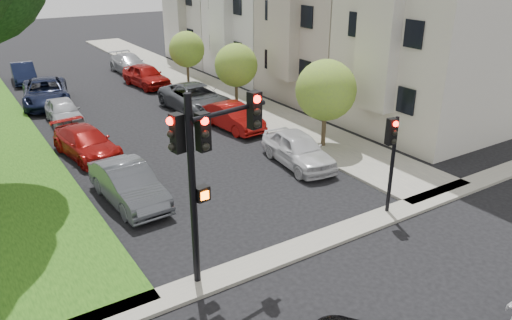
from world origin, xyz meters
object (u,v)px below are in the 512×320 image
small_tree_c (187,49)px  car_parked_4 (130,64)px  small_tree_b (236,65)px  car_parked_5 (128,184)px  car_parked_7 (64,111)px  car_parked_9 (23,73)px  small_tree_a (326,90)px  car_parked_1 (233,117)px  car_parked_8 (46,92)px  car_parked_3 (146,76)px  car_parked_0 (298,149)px  traffic_signal_secondary (392,148)px  traffic_signal_main (206,155)px  car_parked_2 (196,99)px  car_parked_6 (86,143)px

small_tree_c → car_parked_4: (-2.26, 5.81, -1.78)m
small_tree_b → car_parked_5: small_tree_b is taller
car_parked_7 → car_parked_9: size_ratio=0.94×
small_tree_a → car_parked_1: size_ratio=1.03×
small_tree_b → car_parked_7: size_ratio=0.96×
car_parked_5 → small_tree_c: bearing=54.3°
small_tree_b → small_tree_a: bearing=-90.0°
car_parked_5 → car_parked_8: car_parked_8 is taller
car_parked_4 → car_parked_3: bearing=-96.4°
small_tree_b → car_parked_5: 13.29m
car_parked_3 → car_parked_8: size_ratio=0.81×
car_parked_5 → car_parked_7: car_parked_5 is taller
car_parked_4 → car_parked_8: 9.40m
small_tree_c → car_parked_9: (-9.81, 6.93, -1.79)m
car_parked_1 → car_parked_0: bearing=-96.2°
small_tree_b → small_tree_c: 6.78m
traffic_signal_secondary → car_parked_1: traffic_signal_secondary is taller
traffic_signal_main → car_parked_3: (6.78, 22.33, -3.09)m
car_parked_1 → car_parked_2: bearing=86.8°
car_parked_3 → car_parked_4: car_parked_3 is taller
car_parked_4 → traffic_signal_secondary: bearing=-90.8°
small_tree_a → small_tree_c: bearing=90.0°
car_parked_4 → car_parked_5: size_ratio=1.09×
small_tree_c → traffic_signal_main: bearing=-114.1°
traffic_signal_secondary → small_tree_c: bearing=83.4°
small_tree_b → car_parked_3: bearing=109.7°
car_parked_4 → car_parked_6: size_ratio=1.07×
car_parked_0 → car_parked_4: car_parked_0 is taller
car_parked_5 → car_parked_8: bearing=86.1°
small_tree_a → small_tree_b: 8.21m
car_parked_2 → car_parked_1: bearing=-89.0°
small_tree_b → small_tree_c: size_ratio=1.03×
car_parked_7 → car_parked_4: bearing=56.3°
car_parked_0 → car_parked_3: size_ratio=0.95×
traffic_signal_secondary → car_parked_8: (-7.21, 21.43, -1.78)m
car_parked_6 → car_parked_9: 16.89m
car_parked_3 → car_parked_6: bearing=-129.3°
small_tree_b → traffic_signal_secondary: (-2.47, -14.62, -0.00)m
car_parked_0 → car_parked_4: 21.83m
car_parked_3 → car_parked_8: (-6.90, -0.95, 0.01)m
traffic_signal_main → traffic_signal_secondary: (7.09, -0.04, -1.30)m
car_parked_1 → car_parked_3: 11.24m
small_tree_a → small_tree_c: size_ratio=1.14×
small_tree_b → car_parked_4: small_tree_b is taller
car_parked_9 → car_parked_3: bearing=-35.4°
small_tree_b → traffic_signal_secondary: bearing=-99.6°
traffic_signal_secondary → car_parked_5: (-7.42, 5.92, -1.82)m
traffic_signal_main → car_parked_6: 11.84m
car_parked_8 → car_parked_9: size_ratio=1.33×
small_tree_b → traffic_signal_main: (-9.56, -14.57, 1.30)m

